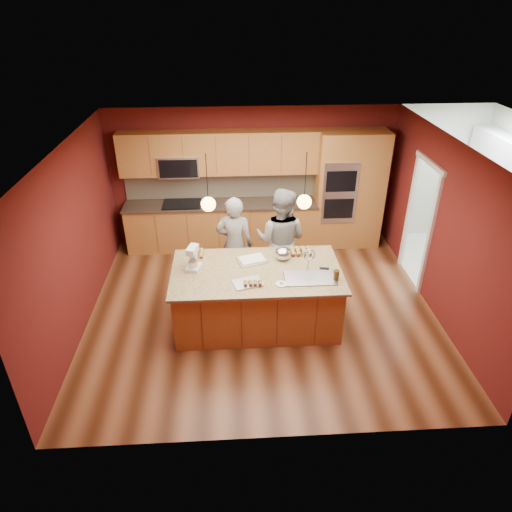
{
  "coord_description": "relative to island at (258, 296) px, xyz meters",
  "views": [
    {
      "loc": [
        -0.46,
        -6.01,
        4.46
      ],
      "look_at": [
        -0.1,
        -0.1,
        1.05
      ],
      "focal_mm": 32.0,
      "sensor_mm": 36.0,
      "label": 1
    }
  ],
  "objects": [
    {
      "name": "dryer",
      "position": [
        4.29,
        1.91,
        0.01
      ],
      "size": [
        0.64,
        0.66,
        0.97
      ],
      "primitive_type": "cube",
      "rotation": [
        0.0,
        0.0,
        0.07
      ],
      "color": "silver",
      "rests_on": "floor"
    },
    {
      "name": "tumbler",
      "position": [
        1.1,
        -0.32,
        0.53
      ],
      "size": [
        0.08,
        0.08,
        0.16
      ],
      "primitive_type": "cylinder",
      "color": "#37260F",
      "rests_on": "island"
    },
    {
      "name": "cooling_rack",
      "position": [
        -0.16,
        -0.34,
        0.46
      ],
      "size": [
        0.46,
        0.38,
        0.02
      ],
      "primitive_type": "cube",
      "rotation": [
        0.0,
        0.0,
        0.28
      ],
      "color": "silver",
      "rests_on": "island"
    },
    {
      "name": "pendant_right",
      "position": [
        0.64,
        0.0,
        1.53
      ],
      "size": [
        0.2,
        0.2,
        0.8
      ],
      "color": "black",
      "rests_on": "ceiling"
    },
    {
      "name": "stand_mixer",
      "position": [
        -0.94,
        0.12,
        0.61
      ],
      "size": [
        0.25,
        0.3,
        0.36
      ],
      "rotation": [
        0.0,
        0.0,
        -0.27
      ],
      "color": "silver",
      "rests_on": "island"
    },
    {
      "name": "mixing_bowl",
      "position": [
        0.41,
        0.31,
        0.55
      ],
      "size": [
        0.25,
        0.25,
        0.21
      ],
      "primitive_type": "ellipsoid",
      "color": "silver",
      "rests_on": "island"
    },
    {
      "name": "person_right",
      "position": [
        0.45,
        0.96,
        0.44
      ],
      "size": [
        1.08,
        0.97,
        1.82
      ],
      "primitive_type": "imported",
      "rotation": [
        0.0,
        0.0,
        2.75
      ],
      "color": "slate",
      "rests_on": "floor"
    },
    {
      "name": "pendant_left",
      "position": [
        -0.67,
        0.0,
        1.53
      ],
      "size": [
        0.2,
        0.2,
        0.8
      ],
      "color": "black",
      "rests_on": "ceiling"
    },
    {
      "name": "sheet_cake",
      "position": [
        -0.07,
        0.28,
        0.47
      ],
      "size": [
        0.5,
        0.43,
        0.05
      ],
      "rotation": [
        0.0,
        0.0,
        0.31
      ],
      "color": "white",
      "rests_on": "island"
    },
    {
      "name": "oven_column",
      "position": [
        1.94,
        2.5,
        0.68
      ],
      "size": [
        1.3,
        0.62,
        2.3
      ],
      "color": "olive",
      "rests_on": "floor"
    },
    {
      "name": "wall_back",
      "position": [
        0.09,
        2.81,
        0.88
      ],
      "size": [
        5.5,
        0.0,
        5.5
      ],
      "primitive_type": "plane",
      "rotation": [
        1.57,
        0.0,
        0.0
      ],
      "color": "#541412",
      "rests_on": "ground"
    },
    {
      "name": "cupcakes_right",
      "position": [
        0.71,
        0.47,
        0.49
      ],
      "size": [
        0.35,
        0.26,
        0.08
      ],
      "primitive_type": null,
      "color": "gold",
      "rests_on": "island"
    },
    {
      "name": "washer",
      "position": [
        4.27,
        1.1,
        -0.03
      ],
      "size": [
        0.61,
        0.62,
        0.88
      ],
      "primitive_type": "cube",
      "rotation": [
        0.0,
        0.0,
        0.11
      ],
      "color": "silver",
      "rests_on": "floor"
    },
    {
      "name": "doorway_trim",
      "position": [
        2.82,
        1.11,
        0.58
      ],
      "size": [
        0.08,
        1.11,
        2.2
      ],
      "primitive_type": null,
      "color": "silver",
      "rests_on": "wall_right"
    },
    {
      "name": "person_left",
      "position": [
        -0.32,
        0.96,
        0.38
      ],
      "size": [
        0.67,
        0.49,
        1.7
      ],
      "primitive_type": "imported",
      "rotation": [
        0.0,
        0.0,
        3.0
      ],
      "color": "black",
      "rests_on": "floor"
    },
    {
      "name": "plate",
      "position": [
        0.31,
        -0.39,
        0.46
      ],
      "size": [
        0.16,
        0.16,
        0.01
      ],
      "primitive_type": "cylinder",
      "color": "white",
      "rests_on": "island"
    },
    {
      "name": "island",
      "position": [
        0.0,
        0.0,
        0.0
      ],
      "size": [
        2.51,
        1.41,
        1.3
      ],
      "color": "olive",
      "rests_on": "floor"
    },
    {
      "name": "phone",
      "position": [
        0.99,
        -0.02,
        0.46
      ],
      "size": [
        0.15,
        0.1,
        0.01
      ],
      "primitive_type": "cube",
      "rotation": [
        0.0,
        0.0,
        -0.18
      ],
      "color": "black",
      "rests_on": "island"
    },
    {
      "name": "cupcakes_left",
      "position": [
        -0.91,
        0.52,
        0.48
      ],
      "size": [
        0.21,
        0.28,
        0.06
      ],
      "primitive_type": null,
      "color": "gold",
      "rests_on": "island"
    },
    {
      "name": "cupcakes_rack",
      "position": [
        -0.09,
        -0.4,
        0.5
      ],
      "size": [
        0.28,
        0.14,
        0.06
      ],
      "primitive_type": null,
      "color": "gold",
      "rests_on": "island"
    },
    {
      "name": "ceiling",
      "position": [
        0.09,
        0.31,
        2.23
      ],
      "size": [
        5.5,
        5.5,
        0.0
      ],
      "primitive_type": "plane",
      "rotation": [
        3.14,
        0.0,
        0.0
      ],
      "color": "silver",
      "rests_on": "ground"
    },
    {
      "name": "cabinet_run",
      "position": [
        -0.59,
        2.56,
        0.51
      ],
      "size": [
        3.74,
        0.64,
        2.3
      ],
      "color": "olive",
      "rests_on": "floor"
    },
    {
      "name": "floor",
      "position": [
        0.09,
        0.31,
        -0.47
      ],
      "size": [
        5.5,
        5.5,
        0.0
      ],
      "primitive_type": "plane",
      "color": "#43210F",
      "rests_on": "ground"
    },
    {
      "name": "wall_left",
      "position": [
        -2.66,
        0.31,
        0.88
      ],
      "size": [
        0.0,
        5.0,
        5.0
      ],
      "primitive_type": "plane",
      "rotation": [
        1.57,
        0.0,
        1.57
      ],
      "color": "#541412",
      "rests_on": "ground"
    },
    {
      "name": "wall_right",
      "position": [
        2.84,
        0.31,
        0.88
      ],
      "size": [
        0.0,
        5.0,
        5.0
      ],
      "primitive_type": "plane",
      "rotation": [
        1.57,
        0.0,
        -1.57
      ],
      "color": "#541412",
      "rests_on": "ground"
    },
    {
      "name": "wall_front",
      "position": [
        0.09,
        -2.19,
        0.88
      ],
      "size": [
        5.5,
        0.0,
        5.5
      ],
      "primitive_type": "plane",
      "rotation": [
        -1.57,
        0.0,
        0.0
      ],
      "color": "#541412",
      "rests_on": "ground"
    }
  ]
}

